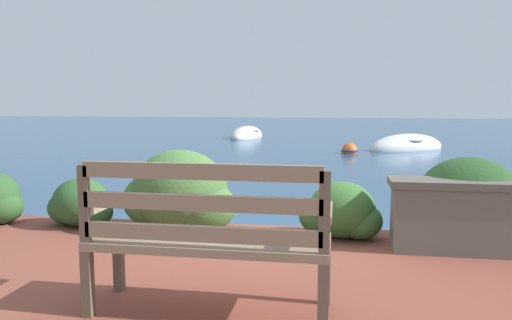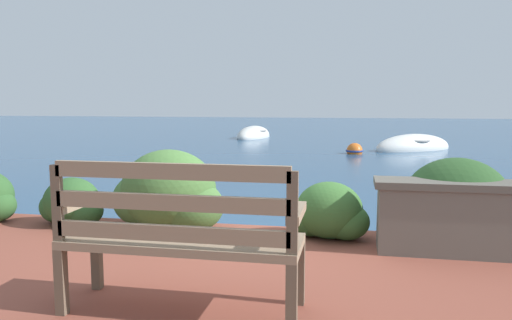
{
  "view_description": "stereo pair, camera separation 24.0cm",
  "coord_description": "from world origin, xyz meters",
  "px_view_note": "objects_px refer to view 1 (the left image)",
  "views": [
    {
      "loc": [
        0.77,
        -4.94,
        1.48
      ],
      "look_at": [
        -0.75,
        4.12,
        0.4
      ],
      "focal_mm": 35.0,
      "sensor_mm": 36.0,
      "label": 1
    },
    {
      "loc": [
        1.0,
        -4.9,
        1.48
      ],
      "look_at": [
        -0.75,
        4.12,
        0.4
      ],
      "focal_mm": 35.0,
      "sensor_mm": 36.0,
      "label": 2
    }
  ],
  "objects_px": {
    "rowboat_nearest": "(407,147)",
    "rowboat_mid": "(247,136)",
    "park_bench": "(207,234)",
    "mooring_buoy": "(350,151)"
  },
  "relations": [
    {
      "from": "park_bench",
      "to": "rowboat_mid",
      "type": "xyz_separation_m",
      "value": [
        -2.95,
        17.05,
        -0.63
      ]
    },
    {
      "from": "rowboat_nearest",
      "to": "park_bench",
      "type": "bearing_deg",
      "value": 40.83
    },
    {
      "from": "rowboat_nearest",
      "to": "rowboat_mid",
      "type": "relative_size",
      "value": 1.02
    },
    {
      "from": "park_bench",
      "to": "rowboat_nearest",
      "type": "bearing_deg",
      "value": 77.42
    },
    {
      "from": "rowboat_nearest",
      "to": "rowboat_mid",
      "type": "xyz_separation_m",
      "value": [
        -5.76,
        4.06,
        0.0
      ]
    },
    {
      "from": "mooring_buoy",
      "to": "park_bench",
      "type": "bearing_deg",
      "value": -95.17
    },
    {
      "from": "rowboat_nearest",
      "to": "mooring_buoy",
      "type": "bearing_deg",
      "value": 1.31
    },
    {
      "from": "park_bench",
      "to": "rowboat_mid",
      "type": "relative_size",
      "value": 0.53
    },
    {
      "from": "park_bench",
      "to": "rowboat_nearest",
      "type": "xyz_separation_m",
      "value": [
        2.8,
        12.99,
        -0.63
      ]
    },
    {
      "from": "park_bench",
      "to": "mooring_buoy",
      "type": "xyz_separation_m",
      "value": [
        1.05,
        11.6,
        -0.62
      ]
    }
  ]
}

